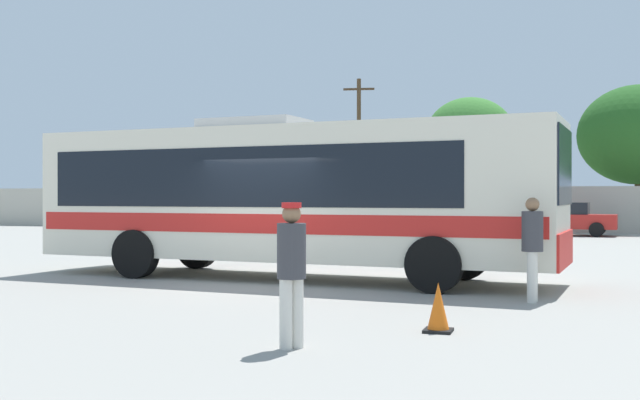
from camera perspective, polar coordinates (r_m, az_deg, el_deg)
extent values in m
plane|color=gray|center=(24.75, 4.13, -3.81)|extent=(300.00, 300.00, 0.00)
cube|color=#B2AD9E|center=(39.45, 9.22, -0.66)|extent=(80.00, 0.30, 2.26)
cube|color=silver|center=(16.31, -2.27, 0.48)|extent=(11.40, 3.64, 2.74)
cube|color=black|center=(16.56, -4.02, 1.62)|extent=(9.39, 3.47, 1.21)
cube|color=red|center=(16.32, -2.27, -1.64)|extent=(11.17, 3.64, 0.38)
cube|color=#19212D|center=(14.80, 17.77, 2.41)|extent=(0.27, 2.29, 1.43)
cube|color=red|center=(14.82, 17.79, -3.53)|extent=(0.31, 2.49, 0.66)
cube|color=#B2B2B2|center=(16.76, -4.88, 5.58)|extent=(2.33, 1.61, 0.24)
cylinder|color=black|center=(16.38, 10.68, -4.05)|extent=(1.06, 0.40, 1.04)
cylinder|color=black|center=(14.01, 8.49, -4.77)|extent=(1.06, 0.40, 1.04)
cylinder|color=black|center=(18.91, -9.12, -3.48)|extent=(1.06, 0.40, 1.04)
cylinder|color=black|center=(16.90, -13.58, -3.92)|extent=(1.06, 0.40, 1.04)
cylinder|color=silver|center=(13.25, 15.58, -5.50)|extent=(0.16, 0.16, 0.84)
cylinder|color=silver|center=(13.09, 15.50, -5.57)|extent=(0.16, 0.16, 0.84)
cylinder|color=#38383D|center=(13.12, 15.54, -2.26)|extent=(0.38, 0.38, 0.66)
sphere|color=#8C6647|center=(13.11, 15.54, -0.31)|extent=(0.23, 0.23, 0.23)
cylinder|color=silver|center=(8.83, -2.55, -8.49)|extent=(0.15, 0.15, 0.80)
cylinder|color=silver|center=(8.91, -1.72, -8.41)|extent=(0.15, 0.15, 0.80)
cylinder|color=#38383D|center=(8.79, -2.14, -3.81)|extent=(0.47, 0.47, 0.64)
sphere|color=#8C6647|center=(8.77, -2.14, -1.03)|extent=(0.22, 0.22, 0.22)
cylinder|color=red|center=(8.77, -2.14, -0.39)|extent=(0.23, 0.23, 0.07)
cube|color=slate|center=(39.34, -8.44, -1.41)|extent=(4.23, 1.88, 0.60)
cube|color=black|center=(39.42, -8.72, -0.61)|extent=(2.34, 1.70, 0.49)
cylinder|color=black|center=(39.63, -6.20, -1.83)|extent=(0.64, 0.23, 0.64)
cylinder|color=black|center=(38.01, -7.22, -1.92)|extent=(0.64, 0.23, 0.64)
cylinder|color=black|center=(40.70, -9.58, -1.77)|extent=(0.64, 0.23, 0.64)
cylinder|color=black|center=(39.13, -10.71, -1.86)|extent=(0.64, 0.23, 0.64)
cube|color=slate|center=(37.54, -0.82, -1.48)|extent=(4.38, 2.18, 0.60)
cube|color=black|center=(37.48, -0.51, -0.64)|extent=(2.47, 1.86, 0.49)
cylinder|color=black|center=(37.02, -3.11, -1.97)|extent=(0.66, 0.28, 0.64)
cylinder|color=black|center=(38.72, -2.42, -1.87)|extent=(0.66, 0.28, 0.64)
cylinder|color=black|center=(36.41, 0.88, -2.01)|extent=(0.66, 0.28, 0.64)
cylinder|color=black|center=(38.14, 1.40, -1.91)|extent=(0.66, 0.28, 0.64)
cube|color=slate|center=(36.42, 7.81, -1.53)|extent=(4.24, 1.84, 0.61)
cube|color=black|center=(36.37, 8.13, -0.66)|extent=(2.34, 1.68, 0.50)
cylinder|color=black|center=(35.83, 5.49, -2.05)|extent=(0.64, 0.23, 0.64)
cylinder|color=black|center=(37.55, 6.08, -1.94)|extent=(0.64, 0.23, 0.64)
cylinder|color=black|center=(35.35, 9.64, -2.08)|extent=(0.64, 0.23, 0.64)
cylinder|color=black|center=(37.09, 10.04, -1.97)|extent=(0.64, 0.23, 0.64)
cube|color=red|center=(36.22, 17.85, -1.52)|extent=(4.49, 2.19, 0.64)
cube|color=black|center=(36.22, 17.51, -0.59)|extent=(2.53, 1.87, 0.53)
cylinder|color=black|center=(37.02, 20.04, -1.99)|extent=(0.66, 0.28, 0.64)
cylinder|color=black|center=(35.25, 19.90, -2.09)|extent=(0.66, 0.28, 0.64)
cylinder|color=black|center=(37.24, 15.90, -1.97)|extent=(0.66, 0.28, 0.64)
cylinder|color=black|center=(35.49, 15.56, -2.07)|extent=(0.66, 0.28, 0.64)
cylinder|color=#4C3823|center=(44.38, 2.91, 3.52)|extent=(0.24, 0.24, 8.59)
cube|color=#473321|center=(44.75, 2.91, 8.25)|extent=(1.79, 0.44, 0.12)
cylinder|color=brown|center=(46.57, -4.59, -0.17)|extent=(0.32, 0.32, 2.83)
ellipsoid|color=#23561E|center=(46.63, -4.59, 3.27)|extent=(3.96, 3.96, 3.36)
cylinder|color=brown|center=(43.54, 11.09, 0.25)|extent=(0.32, 0.32, 3.52)
ellipsoid|color=#38752D|center=(43.68, 11.10, 4.81)|extent=(4.88, 4.88, 4.15)
cylinder|color=brown|center=(41.28, 22.60, -0.26)|extent=(0.32, 0.32, 2.80)
ellipsoid|color=#23561E|center=(41.40, 22.60, 4.52)|extent=(5.85, 5.85, 4.97)
cube|color=black|center=(10.10, 8.80, -9.58)|extent=(0.36, 0.36, 0.04)
cone|color=orange|center=(10.05, 8.80, -7.78)|extent=(0.28, 0.28, 0.60)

